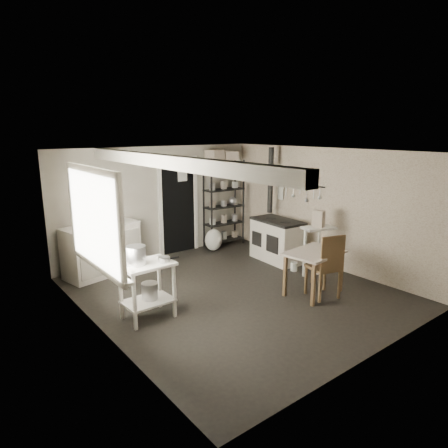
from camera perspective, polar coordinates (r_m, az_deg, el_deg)
floor at (r=6.74m, az=1.59°, el=-9.61°), size 5.00×5.00×0.00m
ceiling at (r=6.21m, az=1.73°, el=10.32°), size 5.00×5.00×0.00m
wall_back at (r=8.41m, az=-9.27°, el=3.06°), size 4.50×0.02×2.30m
wall_front at (r=4.80m, az=21.12°, el=-5.52°), size 4.50×0.02×2.30m
wall_left at (r=5.28m, az=-17.54°, el=-3.54°), size 0.02×5.00×2.30m
wall_right at (r=7.97m, az=14.23°, el=2.26°), size 0.02×5.00×2.30m
window at (r=5.39m, az=-18.26°, el=0.59°), size 0.12×1.76×1.28m
doorway at (r=8.64m, az=-6.52°, el=2.41°), size 0.96×0.10×2.08m
ceiling_beam at (r=5.53m, az=-8.01°, el=8.78°), size 0.18×5.00×0.18m
wallpaper_panel at (r=7.96m, az=14.19°, el=2.25°), size 0.01×5.00×2.30m
utensil_rail at (r=8.24m, az=10.84°, el=5.60°), size 0.06×1.20×0.44m
prep_table at (r=5.81m, az=-10.84°, el=-9.47°), size 0.73×0.53×0.82m
stockpot at (r=5.60m, az=-12.46°, el=-4.53°), size 0.28×0.28×0.29m
saucepan at (r=5.66m, az=-8.56°, el=-5.13°), size 0.21×0.21×0.09m
bucket at (r=5.85m, az=-10.55°, el=-9.44°), size 0.27×0.27×0.26m
base_cabinets at (r=7.72m, az=-17.05°, el=-3.55°), size 1.53×0.90×0.94m
mixing_bowl at (r=7.59m, az=-16.07°, el=0.07°), size 0.31×0.31×0.07m
counter_cup at (r=7.43m, az=-20.03°, el=-0.41°), size 0.13×0.13×0.09m
shelf_rack at (r=9.13m, az=-0.03°, el=2.77°), size 0.94×0.40×1.96m
shelf_jar at (r=8.87m, az=-1.71°, el=5.16°), size 0.10×0.10×0.18m
storage_box_a at (r=8.84m, az=-1.32°, el=9.35°), size 0.39×0.36×0.24m
storage_box_b at (r=9.09m, az=0.98°, el=9.33°), size 0.39×0.38×0.19m
stove at (r=8.21m, az=7.60°, el=-2.22°), size 0.67×1.12×0.85m
stovepipe at (r=8.44m, az=6.66°, el=6.21°), size 0.13×0.13×1.36m
side_ledge at (r=7.54m, az=13.22°, el=-3.96°), size 0.66×0.48×0.91m
oats_box at (r=7.39m, az=13.33°, el=0.34°), size 0.16×0.22×0.30m
work_table at (r=6.68m, az=12.69°, el=-6.65°), size 1.02×0.77×0.72m
table_cup at (r=6.63m, az=14.90°, el=-3.01°), size 0.12×0.12×0.10m
chair at (r=6.58m, az=13.99°, el=-6.07°), size 0.54×0.55×1.06m
flour_sack at (r=8.86m, az=-1.50°, el=-2.29°), size 0.48×0.44×0.48m
floor_crock at (r=7.76m, az=9.97°, el=-6.06°), size 0.16×0.16×0.16m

